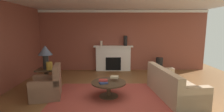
# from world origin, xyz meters

# --- Properties ---
(ground_plane) EXTENTS (9.66, 9.66, 0.00)m
(ground_plane) POSITION_xyz_m (0.00, 0.00, 0.00)
(ground_plane) COLOR brown
(wall_fireplace) EXTENTS (8.03, 0.12, 2.82)m
(wall_fireplace) POSITION_xyz_m (0.00, 3.13, 1.41)
(wall_fireplace) COLOR brown
(wall_fireplace) RESTS_ON ground_plane
(wall_window) EXTENTS (0.12, 6.74, 2.82)m
(wall_window) POSITION_xyz_m (-3.78, 0.30, 1.41)
(wall_window) COLOR brown
(wall_window) RESTS_ON ground_plane
(crown_moulding) EXTENTS (8.03, 0.08, 0.12)m
(crown_moulding) POSITION_xyz_m (0.00, 3.05, 2.74)
(crown_moulding) COLOR white
(area_rug) EXTENTS (3.23, 2.32, 0.01)m
(area_rug) POSITION_xyz_m (-0.49, -0.21, 0.01)
(area_rug) COLOR #993D33
(area_rug) RESTS_ON ground_plane
(fireplace) EXTENTS (1.80, 0.35, 1.18)m
(fireplace) POSITION_xyz_m (-0.31, 2.92, 0.56)
(fireplace) COLOR white
(fireplace) RESTS_ON ground_plane
(sofa) EXTENTS (1.14, 2.19, 0.85)m
(sofa) POSITION_xyz_m (1.37, -0.20, 0.30)
(sofa) COLOR tan
(sofa) RESTS_ON ground_plane
(armchair_near_window) EXTENTS (0.95, 0.95, 0.95)m
(armchair_near_window) POSITION_xyz_m (-2.24, -0.26, 0.31)
(armchair_near_window) COLOR brown
(armchair_near_window) RESTS_ON ground_plane
(coffee_table) EXTENTS (1.00, 1.00, 0.45)m
(coffee_table) POSITION_xyz_m (-0.49, -0.21, 0.34)
(coffee_table) COLOR #3D2D1E
(coffee_table) RESTS_ON ground_plane
(side_table) EXTENTS (0.56, 0.56, 0.70)m
(side_table) POSITION_xyz_m (-2.50, 0.39, 0.40)
(side_table) COLOR #3D2D1E
(side_table) RESTS_ON ground_plane
(table_lamp) EXTENTS (0.44, 0.44, 0.75)m
(table_lamp) POSITION_xyz_m (-2.50, 0.39, 1.22)
(table_lamp) COLOR black
(table_lamp) RESTS_ON side_table
(vase_tall_corner) EXTENTS (0.31, 0.31, 0.67)m
(vase_tall_corner) POSITION_xyz_m (1.77, 2.62, 0.33)
(vase_tall_corner) COLOR black
(vase_tall_corner) RESTS_ON ground_plane
(vase_mantel_right) EXTENTS (0.17, 0.17, 0.46)m
(vase_mantel_right) POSITION_xyz_m (0.24, 2.87, 1.41)
(vase_mantel_right) COLOR black
(vase_mantel_right) RESTS_ON fireplace
(vase_mantel_left) EXTENTS (0.11, 0.11, 0.22)m
(vase_mantel_left) POSITION_xyz_m (-0.86, 2.87, 1.29)
(vase_mantel_left) COLOR beige
(vase_mantel_left) RESTS_ON fireplace
(vase_on_side_table) EXTENTS (0.19, 0.19, 0.25)m
(vase_on_side_table) POSITION_xyz_m (-2.35, 0.27, 0.82)
(vase_on_side_table) COLOR #B7892D
(vase_on_side_table) RESTS_ON side_table
(book_red_cover) EXTENTS (0.26, 0.22, 0.03)m
(book_red_cover) POSITION_xyz_m (-0.63, -0.36, 0.47)
(book_red_cover) COLOR navy
(book_red_cover) RESTS_ON coffee_table
(book_art_folio) EXTENTS (0.26, 0.18, 0.05)m
(book_art_folio) POSITION_xyz_m (-0.64, -0.24, 0.51)
(book_art_folio) COLOR maroon
(book_art_folio) RESTS_ON coffee_table
(book_small_novel) EXTENTS (0.26, 0.21, 0.06)m
(book_small_novel) POSITION_xyz_m (-0.31, -0.08, 0.56)
(book_small_novel) COLOR tan
(book_small_novel) RESTS_ON coffee_table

